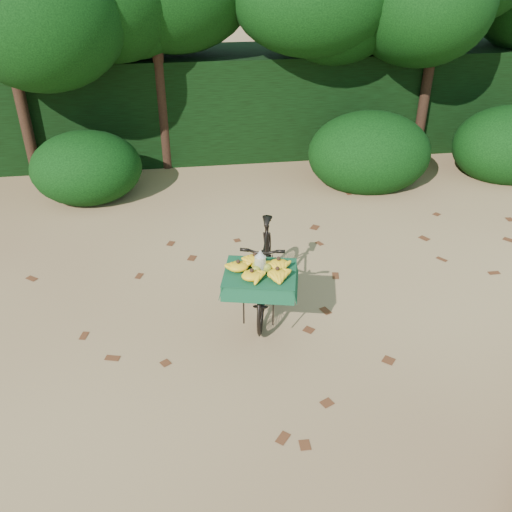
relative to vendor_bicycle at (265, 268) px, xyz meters
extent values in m
plane|color=tan|center=(0.76, -1.07, -0.49)|extent=(80.00, 80.00, 0.00)
imported|color=black|center=(0.01, 0.02, -0.01)|extent=(0.81, 1.65, 0.95)
cube|color=black|center=(-0.14, -0.56, 0.29)|extent=(0.43, 0.49, 0.02)
cube|color=#165336|center=(-0.14, -0.56, 0.31)|extent=(0.80, 0.72, 0.01)
ellipsoid|color=olive|center=(-0.07, -0.58, 0.36)|extent=(0.09, 0.07, 0.10)
ellipsoid|color=olive|center=(-0.16, -0.50, 0.36)|extent=(0.09, 0.07, 0.10)
ellipsoid|color=olive|center=(-0.18, -0.60, 0.36)|extent=(0.09, 0.07, 0.10)
cylinder|color=#EAE5C6|center=(-0.13, -0.55, 0.40)|extent=(0.11, 0.11, 0.14)
cube|color=black|center=(0.76, 5.23, 0.41)|extent=(26.00, 1.80, 1.80)
camera|label=1|loc=(-0.81, -4.88, 3.09)|focal=38.00mm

